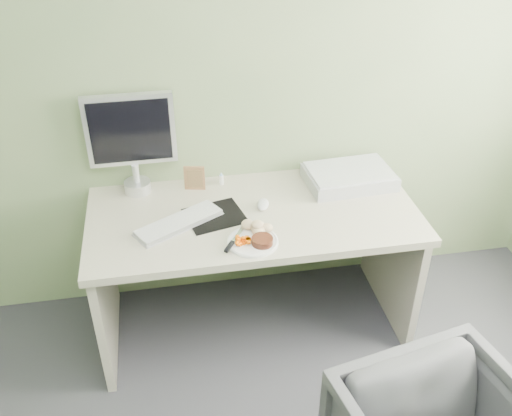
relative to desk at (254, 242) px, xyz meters
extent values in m
plane|color=gray|center=(0.00, 0.38, 0.80)|extent=(3.50, 0.00, 3.50)
cube|color=beige|center=(0.00, 0.00, 0.16)|extent=(1.60, 0.75, 0.04)
cube|color=#B3A898|center=(-0.76, 0.00, -0.20)|extent=(0.04, 0.70, 0.69)
cube|color=#B3A898|center=(0.76, 0.00, -0.20)|extent=(0.04, 0.70, 0.69)
cylinder|color=white|center=(-0.05, -0.24, 0.19)|extent=(0.23, 0.23, 0.01)
cylinder|color=black|center=(-0.01, -0.27, 0.21)|extent=(0.11, 0.11, 0.03)
ellipsoid|color=tan|center=(-0.01, -0.18, 0.22)|extent=(0.12, 0.10, 0.06)
cube|color=#FF6205|center=(-0.09, -0.25, 0.21)|extent=(0.08, 0.07, 0.04)
cube|color=silver|center=(-0.11, -0.20, 0.20)|extent=(0.07, 0.11, 0.01)
cube|color=black|center=(-0.16, -0.28, 0.21)|extent=(0.06, 0.07, 0.01)
cube|color=black|center=(-0.19, 0.00, 0.18)|extent=(0.32, 0.29, 0.00)
cube|color=white|center=(-0.36, -0.04, 0.20)|extent=(0.43, 0.32, 0.02)
ellipsoid|color=white|center=(0.05, 0.03, 0.20)|extent=(0.08, 0.11, 0.04)
cube|color=#976F46|center=(-0.26, 0.26, 0.25)|extent=(0.11, 0.03, 0.13)
cylinder|color=white|center=(-0.12, 0.29, 0.21)|extent=(0.02, 0.02, 0.05)
cone|color=#8EB6E3|center=(-0.12, 0.29, 0.24)|extent=(0.02, 0.02, 0.02)
cube|color=#B0B2B7|center=(0.54, 0.18, 0.22)|extent=(0.46, 0.33, 0.07)
cylinder|color=silver|center=(-0.55, 0.29, 0.21)|extent=(0.13, 0.13, 0.06)
cylinder|color=silver|center=(-0.55, 0.29, 0.29)|extent=(0.03, 0.03, 0.10)
cube|color=silver|center=(-0.55, 0.32, 0.52)|extent=(0.43, 0.04, 0.36)
cube|color=black|center=(-0.55, 0.30, 0.52)|extent=(0.38, 0.01, 0.32)
camera|label=1|loc=(-0.39, -2.26, 1.73)|focal=40.00mm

